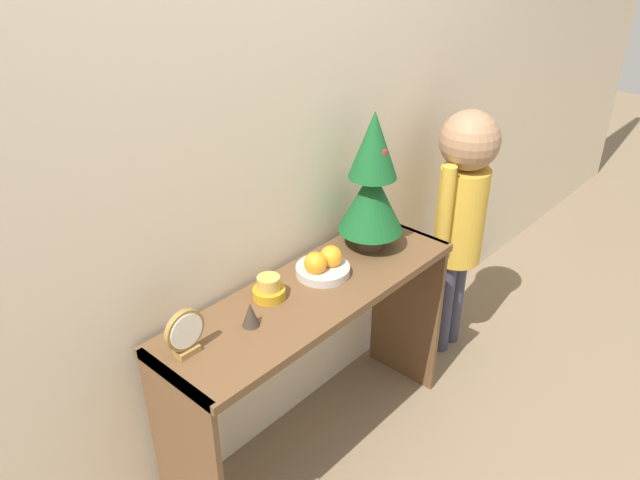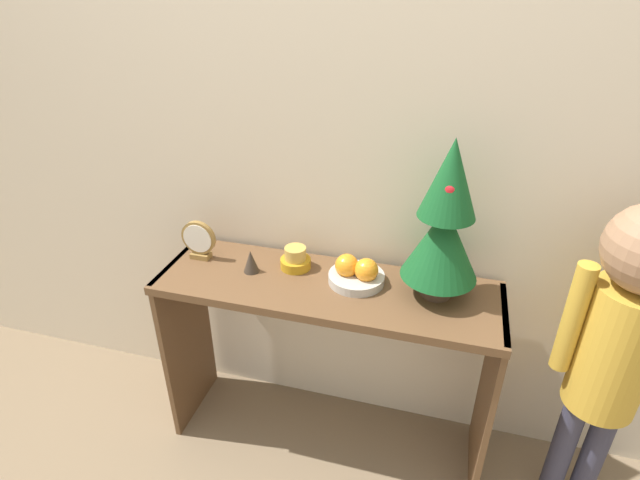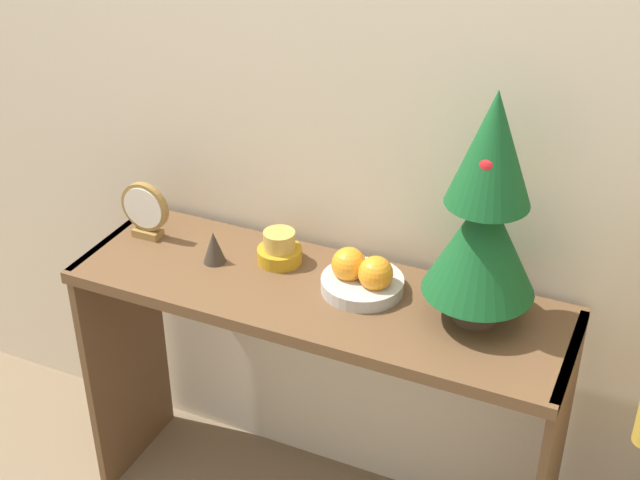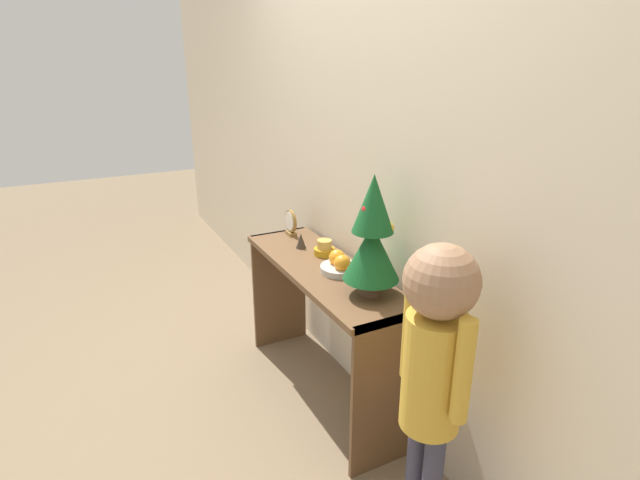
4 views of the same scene
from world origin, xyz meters
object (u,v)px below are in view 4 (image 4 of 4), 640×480
(singing_bowl, at_px, (324,249))
(desk_clock, at_px, (291,223))
(figurine, at_px, (301,241))
(child_figure, at_px, (435,353))
(mini_tree, at_px, (372,237))
(fruit_bowl, at_px, (340,265))

(singing_bowl, height_order, desk_clock, desk_clock)
(figurine, xyz_separation_m, child_figure, (1.18, -0.05, -0.01))
(desk_clock, bearing_deg, singing_bowl, 4.92)
(singing_bowl, bearing_deg, desk_clock, -175.08)
(mini_tree, bearing_deg, child_figure, -8.94)
(desk_clock, xyz_separation_m, child_figure, (1.39, -0.09, -0.04))
(singing_bowl, relative_size, figurine, 1.32)
(mini_tree, height_order, figurine, mini_tree)
(fruit_bowl, height_order, figurine, fruit_bowl)
(singing_bowl, distance_m, child_figure, 1.04)
(desk_clock, bearing_deg, child_figure, -3.54)
(desk_clock, height_order, child_figure, child_figure)
(singing_bowl, height_order, child_figure, child_figure)
(fruit_bowl, relative_size, desk_clock, 1.29)
(mini_tree, relative_size, child_figure, 0.46)
(mini_tree, height_order, child_figure, mini_tree)
(mini_tree, relative_size, fruit_bowl, 2.77)
(mini_tree, relative_size, singing_bowl, 4.87)
(mini_tree, height_order, fruit_bowl, mini_tree)
(fruit_bowl, xyz_separation_m, figurine, (-0.37, -0.03, 0.00))
(mini_tree, distance_m, child_figure, 0.59)
(mini_tree, bearing_deg, desk_clock, 179.87)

